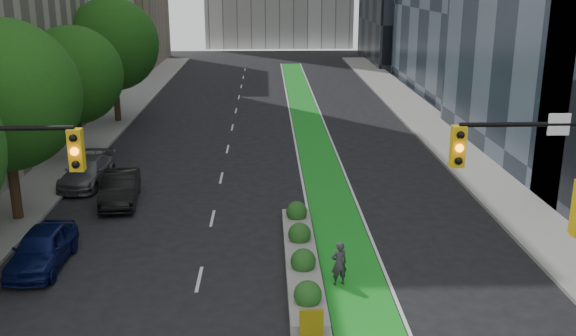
{
  "coord_description": "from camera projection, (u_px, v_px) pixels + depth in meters",
  "views": [
    {
      "loc": [
        -0.05,
        -14.77,
        10.28
      ],
      "look_at": [
        0.79,
        9.67,
        3.0
      ],
      "focal_mm": 40.0,
      "sensor_mm": 36.0,
      "label": 1
    }
  ],
  "objects": [
    {
      "name": "cyclist",
      "position": [
        339.0,
        263.0,
        22.15
      ],
      "size": [
        0.67,
        0.53,
        1.6
      ],
      "primitive_type": "imported",
      "rotation": [
        0.0,
        0.0,
        3.43
      ],
      "color": "#322D37",
      "rests_on": "ground"
    },
    {
      "name": "parked_car_left_mid",
      "position": [
        120.0,
        188.0,
        30.27
      ],
      "size": [
        2.05,
        4.62,
        1.47
      ],
      "primitive_type": "imported",
      "rotation": [
        0.0,
        0.0,
        0.11
      ],
      "color": "black",
      "rests_on": "ground"
    },
    {
      "name": "tree_far",
      "position": [
        113.0,
        44.0,
        45.75
      ],
      "size": [
        6.6,
        6.6,
        9.0
      ],
      "color": "black",
      "rests_on": "ground"
    },
    {
      "name": "sidewalk_left",
      "position": [
        82.0,
        145.0,
        40.62
      ],
      "size": [
        3.6,
        90.0,
        0.15
      ],
      "primitive_type": "cube",
      "color": "gray",
      "rests_on": "ground"
    },
    {
      "name": "tree_mid",
      "position": [
        3.0,
        96.0,
        26.62
      ],
      "size": [
        6.4,
        6.4,
        8.78
      ],
      "color": "black",
      "rests_on": "ground"
    },
    {
      "name": "sidewalk_right",
      "position": [
        450.0,
        142.0,
        41.39
      ],
      "size": [
        3.6,
        90.0,
        0.15
      ],
      "primitive_type": "cube",
      "color": "gray",
      "rests_on": "ground"
    },
    {
      "name": "bike_lane_paint",
      "position": [
        309.0,
        127.0,
        45.91
      ],
      "size": [
        2.2,
        70.0,
        0.01
      ],
      "primitive_type": "cube",
      "color": "#1B9823",
      "rests_on": "ground"
    },
    {
      "name": "tree_midfar",
      "position": [
        73.0,
        75.0,
        36.38
      ],
      "size": [
        5.6,
        5.6,
        7.76
      ],
      "color": "black",
      "rests_on": "ground"
    },
    {
      "name": "parked_car_left_far",
      "position": [
        87.0,
        172.0,
        32.96
      ],
      "size": [
        2.25,
        4.85,
        1.37
      ],
      "primitive_type": "imported",
      "rotation": [
        0.0,
        0.0,
        -0.07
      ],
      "color": "#57595C",
      "rests_on": "ground"
    },
    {
      "name": "parked_car_left_near",
      "position": [
        42.0,
        248.0,
        23.54
      ],
      "size": [
        1.76,
        4.34,
        1.47
      ],
      "primitive_type": "imported",
      "rotation": [
        0.0,
        0.0,
        -0.01
      ],
      "color": "#0B1346",
      "rests_on": "ground"
    },
    {
      "name": "median_planter",
      "position": [
        302.0,
        256.0,
        23.76
      ],
      "size": [
        1.2,
        10.26,
        1.1
      ],
      "color": "gray",
      "rests_on": "ground"
    }
  ]
}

